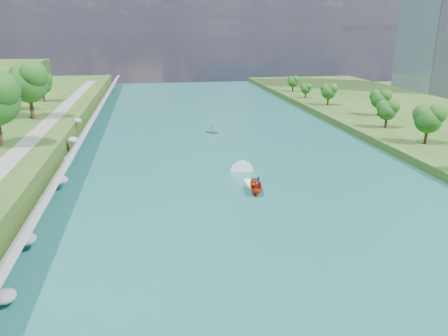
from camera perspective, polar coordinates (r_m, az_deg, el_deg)
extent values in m
plane|color=#2D5119|center=(45.20, 8.36, -9.90)|extent=(260.00, 260.00, 0.00)
cube|color=#175258|center=(62.91, 2.84, -1.55)|extent=(55.00, 240.00, 0.10)
cube|color=slate|center=(62.31, -21.04, -1.25)|extent=(3.54, 236.00, 4.05)
ellipsoid|color=gray|center=(39.22, -26.66, -14.75)|extent=(1.63, 1.84, 1.00)
ellipsoid|color=gray|center=(46.92, -24.27, -8.46)|extent=(1.71, 1.81, 1.14)
ellipsoid|color=gray|center=(54.80, -22.47, -3.92)|extent=(1.07, 1.11, 0.86)
ellipsoid|color=gray|center=(62.57, -20.49, -1.50)|extent=(1.75, 2.16, 1.10)
ellipsoid|color=gray|center=(70.30, -19.63, 1.14)|extent=(1.44, 1.61, 0.89)
ellipsoid|color=gray|center=(79.31, -19.12, 3.45)|extent=(1.66, 1.76, 1.18)
ellipsoid|color=gray|center=(89.95, -18.54, 5.84)|extent=(1.47, 1.55, 1.08)
ellipsoid|color=gray|center=(97.08, -17.12, 5.59)|extent=(0.94, 1.12, 0.61)
cube|color=gray|center=(63.52, -27.09, -0.03)|extent=(3.00, 200.00, 0.10)
ellipsoid|color=#175015|center=(96.18, -24.16, 9.83)|extent=(7.90, 7.90, 13.16)
ellipsoid|color=#175015|center=(108.19, -25.96, 9.19)|extent=(5.39, 5.39, 8.99)
ellipsoid|color=#175015|center=(118.09, -22.63, 10.01)|extent=(4.96, 4.96, 8.26)
ellipsoid|color=#175015|center=(83.74, 25.12, 5.60)|extent=(4.91, 4.91, 8.18)
ellipsoid|color=#175015|center=(94.50, 20.54, 6.92)|extent=(4.05, 4.05, 6.75)
ellipsoid|color=#175015|center=(107.56, 19.67, 8.35)|extent=(4.35, 4.35, 7.24)
ellipsoid|color=#175015|center=(119.07, 13.50, 9.59)|extent=(4.05, 4.05, 6.75)
ellipsoid|color=#175015|center=(130.52, 10.64, 10.05)|extent=(2.98, 2.98, 4.96)
ellipsoid|color=#175015|center=(143.65, 9.01, 11.00)|extent=(3.51, 3.51, 5.84)
imported|color=red|center=(57.76, 4.15, -2.50)|extent=(2.19, 4.25, 1.57)
imported|color=#66605B|center=(57.14, 3.87, -2.21)|extent=(0.69, 0.48, 1.82)
imported|color=#66605B|center=(58.20, 4.52, -1.96)|extent=(0.97, 0.91, 1.60)
cube|color=white|center=(60.75, 3.47, -2.20)|extent=(0.90, 5.00, 0.06)
imported|color=gray|center=(90.93, -1.55, 4.76)|extent=(3.32, 3.35, 0.57)
imported|color=#66605B|center=(90.79, -1.55, 5.15)|extent=(0.69, 0.50, 1.32)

